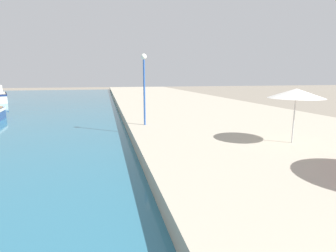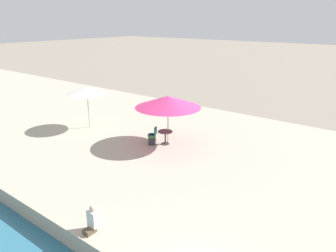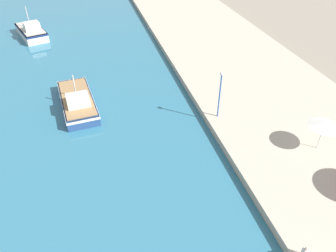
% 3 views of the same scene
% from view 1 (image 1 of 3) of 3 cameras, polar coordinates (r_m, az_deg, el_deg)
% --- Properties ---
extents(quay_promenade, '(16.00, 90.00, 0.70)m').
position_cam_1_polar(quay_promenade, '(36.12, 1.66, 5.20)').
color(quay_promenade, '#B2A893').
rests_on(quay_promenade, ground_plane).
extents(cafe_umbrella_white, '(2.54, 2.54, 2.60)m').
position_cam_1_polar(cafe_umbrella_white, '(13.67, 26.12, 6.39)').
color(cafe_umbrella_white, '#B7B7B7').
rests_on(cafe_umbrella_white, quay_promenade).
extents(lamppost, '(0.36, 0.36, 4.56)m').
position_cam_1_polar(lamppost, '(17.10, -5.23, 10.52)').
color(lamppost, '#28519E').
rests_on(lamppost, quay_promenade).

